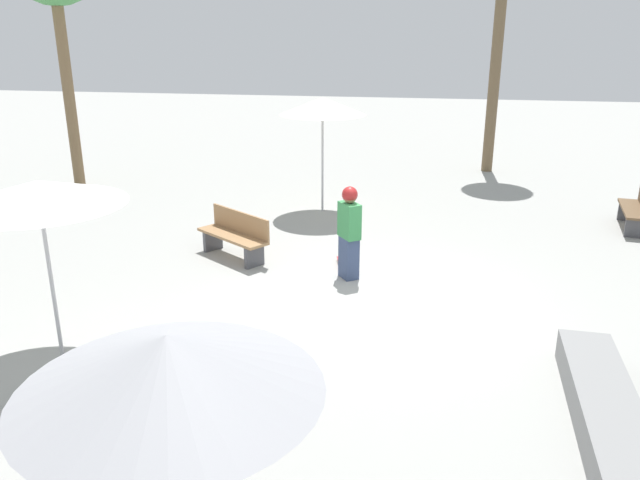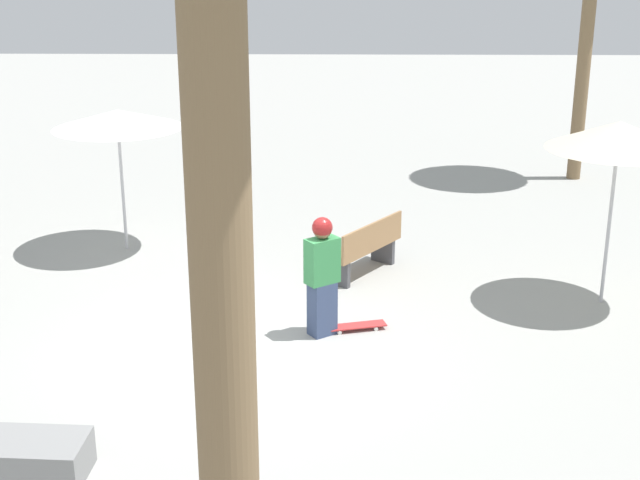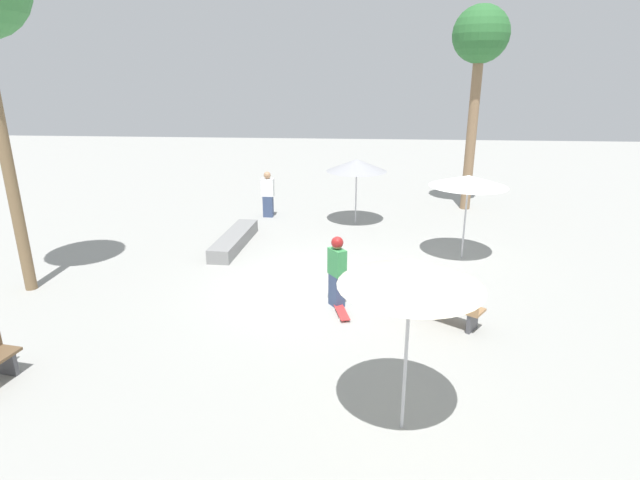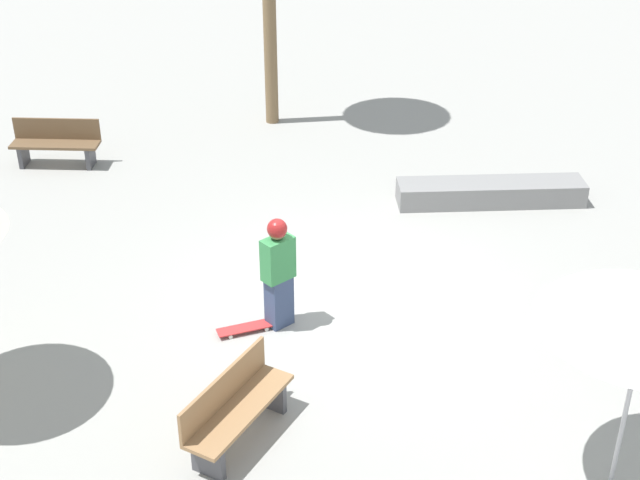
{
  "view_description": "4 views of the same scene",
  "coord_description": "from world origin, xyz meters",
  "px_view_note": "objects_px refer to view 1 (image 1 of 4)",
  "views": [
    {
      "loc": [
        -8.86,
        -0.8,
        4.04
      ],
      "look_at": [
        0.76,
        0.94,
        0.71
      ],
      "focal_mm": 35.0,
      "sensor_mm": 36.0,
      "label": 1
    },
    {
      "loc": [
        1.1,
        -10.14,
        4.9
      ],
      "look_at": [
        0.89,
        1.06,
        1.09
      ],
      "focal_mm": 50.0,
      "sensor_mm": 36.0,
      "label": 2
    },
    {
      "loc": [
        10.96,
        0.95,
        4.82
      ],
      "look_at": [
        0.33,
        0.05,
        1.31
      ],
      "focal_mm": 28.0,
      "sensor_mm": 36.0,
      "label": 3
    },
    {
      "loc": [
        1.38,
        10.39,
        6.88
      ],
      "look_at": [
        0.38,
        0.4,
        1.22
      ],
      "focal_mm": 50.0,
      "sensor_mm": 36.0,
      "label": 4
    }
  ],
  "objects_px": {
    "skater_main": "(349,230)",
    "shade_umbrella_cream": "(323,106)",
    "shade_umbrella_white": "(38,193)",
    "bench_far": "(235,235)",
    "bench_near": "(636,210)",
    "skateboard": "(345,264)",
    "concrete_ledge": "(607,416)",
    "shade_umbrella_grey": "(168,364)"
  },
  "relations": [
    {
      "from": "skater_main",
      "to": "shade_umbrella_cream",
      "type": "xyz_separation_m",
      "value": [
        3.94,
        1.15,
        1.54
      ]
    },
    {
      "from": "shade_umbrella_cream",
      "to": "shade_umbrella_white",
      "type": "bearing_deg",
      "value": 163.4
    },
    {
      "from": "bench_far",
      "to": "bench_near",
      "type": "bearing_deg",
      "value": -122.99
    },
    {
      "from": "skateboard",
      "to": "shade_umbrella_cream",
      "type": "bearing_deg",
      "value": 1.49
    },
    {
      "from": "skater_main",
      "to": "concrete_ledge",
      "type": "distance_m",
      "value": 5.02
    },
    {
      "from": "shade_umbrella_cream",
      "to": "bench_far",
      "type": "bearing_deg",
      "value": 162.55
    },
    {
      "from": "shade_umbrella_grey",
      "to": "bench_far",
      "type": "bearing_deg",
      "value": 14.87
    },
    {
      "from": "skater_main",
      "to": "bench_far",
      "type": "height_order",
      "value": "skater_main"
    },
    {
      "from": "skater_main",
      "to": "shade_umbrella_grey",
      "type": "xyz_separation_m",
      "value": [
        -6.51,
        0.3,
        1.15
      ]
    },
    {
      "from": "bench_far",
      "to": "shade_umbrella_grey",
      "type": "xyz_separation_m",
      "value": [
        -7.13,
        -1.89,
        1.58
      ]
    },
    {
      "from": "concrete_ledge",
      "to": "shade_umbrella_cream",
      "type": "bearing_deg",
      "value": 29.63
    },
    {
      "from": "shade_umbrella_white",
      "to": "shade_umbrella_cream",
      "type": "height_order",
      "value": "shade_umbrella_cream"
    },
    {
      "from": "bench_near",
      "to": "shade_umbrella_white",
      "type": "bearing_deg",
      "value": 136.81
    },
    {
      "from": "skater_main",
      "to": "shade_umbrella_grey",
      "type": "bearing_deg",
      "value": 141.44
    },
    {
      "from": "skateboard",
      "to": "concrete_ledge",
      "type": "distance_m",
      "value": 5.4
    },
    {
      "from": "bench_near",
      "to": "bench_far",
      "type": "relative_size",
      "value": 1.05
    },
    {
      "from": "bench_near",
      "to": "shade_umbrella_cream",
      "type": "height_order",
      "value": "shade_umbrella_cream"
    },
    {
      "from": "shade_umbrella_cream",
      "to": "bench_near",
      "type": "bearing_deg",
      "value": -91.57
    },
    {
      "from": "bench_near",
      "to": "shade_umbrella_cream",
      "type": "xyz_separation_m",
      "value": [
        0.18,
        6.73,
        1.98
      ]
    },
    {
      "from": "concrete_ledge",
      "to": "bench_far",
      "type": "distance_m",
      "value": 6.99
    },
    {
      "from": "bench_near",
      "to": "shade_umbrella_grey",
      "type": "distance_m",
      "value": 11.94
    },
    {
      "from": "skater_main",
      "to": "skateboard",
      "type": "bearing_deg",
      "value": -19.6
    },
    {
      "from": "concrete_ledge",
      "to": "bench_near",
      "type": "relative_size",
      "value": 1.93
    },
    {
      "from": "shade_umbrella_white",
      "to": "shade_umbrella_grey",
      "type": "xyz_separation_m",
      "value": [
        -3.21,
        -3.01,
        -0.17
      ]
    },
    {
      "from": "skater_main",
      "to": "concrete_ledge",
      "type": "relative_size",
      "value": 0.5
    },
    {
      "from": "skater_main",
      "to": "bench_near",
      "type": "bearing_deg",
      "value": -91.91
    },
    {
      "from": "skater_main",
      "to": "bench_near",
      "type": "distance_m",
      "value": 6.74
    },
    {
      "from": "skater_main",
      "to": "skateboard",
      "type": "xyz_separation_m",
      "value": [
        0.44,
        0.13,
        -0.8
      ]
    },
    {
      "from": "concrete_ledge",
      "to": "bench_near",
      "type": "xyz_separation_m",
      "value": [
        7.53,
        -2.34,
        0.23
      ]
    },
    {
      "from": "bench_near",
      "to": "shade_umbrella_grey",
      "type": "height_order",
      "value": "shade_umbrella_grey"
    },
    {
      "from": "skateboard",
      "to": "bench_near",
      "type": "height_order",
      "value": "bench_near"
    },
    {
      "from": "bench_near",
      "to": "concrete_ledge",
      "type": "bearing_deg",
      "value": 171.1
    },
    {
      "from": "skateboard",
      "to": "bench_near",
      "type": "relative_size",
      "value": 0.5
    },
    {
      "from": "skater_main",
      "to": "shade_umbrella_white",
      "type": "distance_m",
      "value": 4.86
    },
    {
      "from": "skater_main",
      "to": "shade_umbrella_white",
      "type": "height_order",
      "value": "shade_umbrella_white"
    },
    {
      "from": "concrete_ledge",
      "to": "bench_far",
      "type": "xyz_separation_m",
      "value": [
        4.39,
        5.44,
        0.23
      ]
    },
    {
      "from": "skater_main",
      "to": "shade_umbrella_cream",
      "type": "height_order",
      "value": "shade_umbrella_cream"
    },
    {
      "from": "shade_umbrella_grey",
      "to": "bench_near",
      "type": "bearing_deg",
      "value": -29.79
    },
    {
      "from": "concrete_ledge",
      "to": "shade_umbrella_white",
      "type": "bearing_deg",
      "value": 85.91
    },
    {
      "from": "bench_near",
      "to": "bench_far",
      "type": "bearing_deg",
      "value": 120.37
    },
    {
      "from": "shade_umbrella_white",
      "to": "shade_umbrella_cream",
      "type": "xyz_separation_m",
      "value": [
        7.25,
        -2.16,
        0.22
      ]
    },
    {
      "from": "bench_near",
      "to": "shade_umbrella_cream",
      "type": "relative_size",
      "value": 0.63
    }
  ]
}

